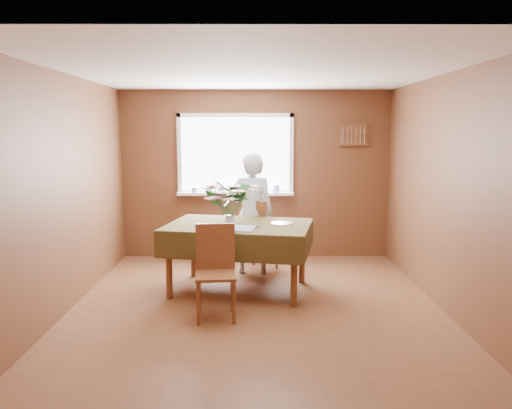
{
  "coord_description": "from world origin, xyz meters",
  "views": [
    {
      "loc": [
        -0.02,
        -5.2,
        1.9
      ],
      "look_at": [
        0.0,
        0.55,
        1.05
      ],
      "focal_mm": 35.0,
      "sensor_mm": 36.0,
      "label": 1
    }
  ],
  "objects_px": {
    "chair_near": "(216,267)",
    "seated_woman": "(251,214)",
    "dining_table": "(239,232)",
    "chair_far": "(256,233)",
    "flower_bouquet": "(230,200)"
  },
  "relations": [
    {
      "from": "seated_woman",
      "to": "flower_bouquet",
      "type": "relative_size",
      "value": 2.9
    },
    {
      "from": "chair_near",
      "to": "seated_woman",
      "type": "xyz_separation_m",
      "value": [
        0.36,
        1.57,
        0.29
      ]
    },
    {
      "from": "seated_woman",
      "to": "chair_near",
      "type": "bearing_deg",
      "value": 76.31
    },
    {
      "from": "dining_table",
      "to": "seated_woman",
      "type": "height_order",
      "value": "seated_woman"
    },
    {
      "from": "chair_far",
      "to": "chair_near",
      "type": "bearing_deg",
      "value": 104.3
    },
    {
      "from": "seated_woman",
      "to": "flower_bouquet",
      "type": "xyz_separation_m",
      "value": [
        -0.24,
        -0.94,
        0.31
      ]
    },
    {
      "from": "chair_near",
      "to": "flower_bouquet",
      "type": "xyz_separation_m",
      "value": [
        0.12,
        0.64,
        0.6
      ]
    },
    {
      "from": "chair_far",
      "to": "chair_near",
      "type": "xyz_separation_m",
      "value": [
        -0.42,
        -1.64,
        -0.02
      ]
    },
    {
      "from": "flower_bouquet",
      "to": "chair_far",
      "type": "bearing_deg",
      "value": 73.36
    },
    {
      "from": "chair_near",
      "to": "flower_bouquet",
      "type": "bearing_deg",
      "value": 74.27
    },
    {
      "from": "chair_far",
      "to": "flower_bouquet",
      "type": "relative_size",
      "value": 1.78
    },
    {
      "from": "chair_far",
      "to": "flower_bouquet",
      "type": "xyz_separation_m",
      "value": [
        -0.3,
        -1.01,
        0.58
      ]
    },
    {
      "from": "dining_table",
      "to": "chair_far",
      "type": "distance_m",
      "value": 0.87
    },
    {
      "from": "dining_table",
      "to": "chair_near",
      "type": "xyz_separation_m",
      "value": [
        -0.21,
        -0.82,
        -0.19
      ]
    },
    {
      "from": "dining_table",
      "to": "chair_far",
      "type": "height_order",
      "value": "chair_far"
    }
  ]
}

